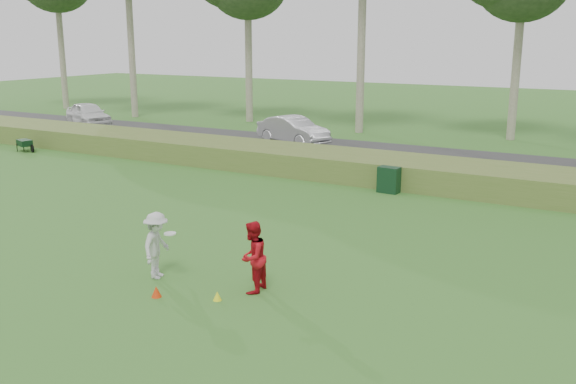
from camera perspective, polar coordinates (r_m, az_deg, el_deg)
The scene contains 11 objects.
ground at distance 14.31m, azimuth -7.92°, elevation -8.41°, with size 120.00×120.00×0.00m, color #2C6622.
reed_strip at distance 24.42m, azimuth 9.20°, elevation 1.97°, with size 80.00×3.00×0.90m, color #516A2A.
park_road at distance 29.17m, azimuth 12.58°, elevation 2.89°, with size 80.00×6.00×0.06m, color #2D2D2D.
player_white at distance 14.79m, azimuth -11.59°, elevation -4.67°, with size 0.94×1.10×1.53m.
player_red at distance 13.72m, azimuth -3.18°, elevation -5.81°, with size 0.76×0.59×1.56m, color red.
cone_orange at distance 13.94m, azimuth -11.63°, elevation -8.67°, with size 0.22×0.22×0.24m, color red.
cone_yellow at distance 13.59m, azimuth -6.31°, elevation -9.16°, with size 0.18×0.18×0.20m, color #F5F519.
utility_cabinet at distance 22.67m, azimuth 8.96°, elevation 1.08°, with size 0.73×0.46×0.91m, color black.
wheelbarrow at distance 32.84m, azimuth -22.35°, elevation 4.04°, with size 1.18×0.77×0.56m.
car_left at distance 40.49m, azimuth -17.32°, elevation 6.62°, with size 1.65×4.11×1.40m, color white.
car_mid at distance 32.34m, azimuth 0.47°, elevation 5.53°, with size 1.43×4.09×1.35m, color #BDBCC1.
Camera 1 is at (8.11, -10.50, 5.38)m, focal length 40.00 mm.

